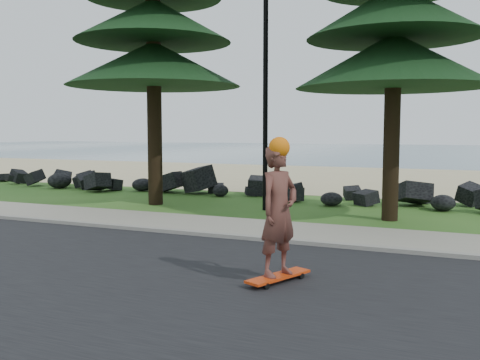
# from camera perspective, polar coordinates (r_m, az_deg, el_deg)

# --- Properties ---
(ground) EXTENTS (160.00, 160.00, 0.00)m
(ground) POSITION_cam_1_polar(r_m,az_deg,el_deg) (12.33, -2.55, -5.23)
(ground) COLOR #29571B
(ground) RESTS_ON ground
(road) EXTENTS (160.00, 7.00, 0.02)m
(road) POSITION_cam_1_polar(r_m,az_deg,el_deg) (8.60, -15.85, -10.02)
(road) COLOR black
(road) RESTS_ON ground
(kerb) EXTENTS (160.00, 0.20, 0.10)m
(kerb) POSITION_cam_1_polar(r_m,az_deg,el_deg) (11.53, -4.50, -5.73)
(kerb) COLOR gray
(kerb) RESTS_ON ground
(sidewalk) EXTENTS (160.00, 2.00, 0.08)m
(sidewalk) POSITION_cam_1_polar(r_m,az_deg,el_deg) (12.50, -2.15, -4.90)
(sidewalk) COLOR gray
(sidewalk) RESTS_ON ground
(beach_sand) EXTENTS (160.00, 15.00, 0.01)m
(beach_sand) POSITION_cam_1_polar(r_m,az_deg,el_deg) (26.06, 11.39, 0.23)
(beach_sand) COLOR tan
(beach_sand) RESTS_ON ground
(ocean) EXTENTS (160.00, 58.00, 0.01)m
(ocean) POSITION_cam_1_polar(r_m,az_deg,el_deg) (62.19, 18.28, 2.94)
(ocean) COLOR #37586A
(ocean) RESTS_ON ground
(seawall_boulders) EXTENTS (60.00, 2.40, 1.10)m
(seawall_boulders) POSITION_cam_1_polar(r_m,az_deg,el_deg) (17.48, 5.43, -2.13)
(seawall_boulders) COLOR black
(seawall_boulders) RESTS_ON ground
(lamp_post) EXTENTS (0.25, 0.14, 8.14)m
(lamp_post) POSITION_cam_1_polar(r_m,az_deg,el_deg) (15.19, 2.75, 12.41)
(lamp_post) COLOR black
(lamp_post) RESTS_ON ground
(skateboarder) EXTENTS (0.71, 1.17, 2.14)m
(skateboarder) POSITION_cam_1_polar(r_m,az_deg,el_deg) (7.81, 4.16, -3.35)
(skateboarder) COLOR red
(skateboarder) RESTS_ON ground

